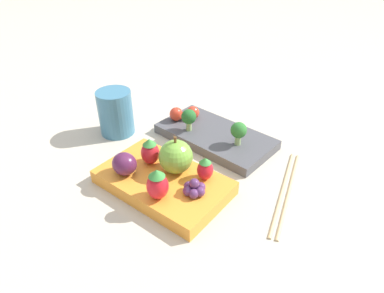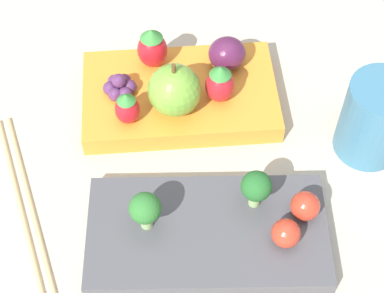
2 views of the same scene
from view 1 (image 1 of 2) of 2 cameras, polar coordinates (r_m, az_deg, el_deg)
The scene contains 15 objects.
ground_plane at distance 0.61m, azimuth -0.24°, elevation -2.34°, with size 4.00×4.00×0.00m, color #BCB29E.
bento_box_savoury at distance 0.66m, azimuth 3.98°, elevation 1.64°, with size 0.23×0.14×0.02m.
bento_box_fruit at distance 0.55m, azimuth -4.82°, elevation -5.94°, with size 0.21×0.13×0.02m.
broccoli_floret_0 at distance 0.65m, azimuth -0.54°, elevation 4.87°, with size 0.03×0.03×0.04m.
broccoli_floret_1 at distance 0.61m, azimuth 7.78°, elevation 2.58°, with size 0.03×0.03×0.04m.
cherry_tomato_0 at distance 0.70m, azimuth 0.14°, elevation 5.67°, with size 0.03×0.03×0.03m.
cherry_tomato_1 at distance 0.69m, azimuth -2.64°, elevation 5.42°, with size 0.03×0.03×0.03m.
apple at distance 0.54m, azimuth -2.72°, elevation -1.70°, with size 0.05×0.05×0.06m.
strawberry_0 at distance 0.52m, azimuth 2.20°, elevation -3.73°, with size 0.03×0.03×0.04m.
strawberry_1 at distance 0.56m, azimuth -7.01°, elevation -0.84°, with size 0.03×0.03×0.05m.
strawberry_2 at distance 0.49m, azimuth -5.78°, elevation -6.29°, with size 0.03×0.03×0.05m.
plum at distance 0.55m, azimuth -11.20°, elevation -2.85°, with size 0.04×0.04×0.04m.
grape_cluster at distance 0.50m, azimuth 0.39°, elevation -6.97°, with size 0.04×0.03×0.03m.
drinking_cup at distance 0.69m, azimuth -12.61°, elevation 5.54°, with size 0.07×0.07×0.09m.
chopsticks_pair at distance 0.56m, azimuth 15.36°, elevation -7.08°, with size 0.07×0.21×0.01m.
Camera 1 is at (0.29, -0.40, 0.36)m, focal length 32.00 mm.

